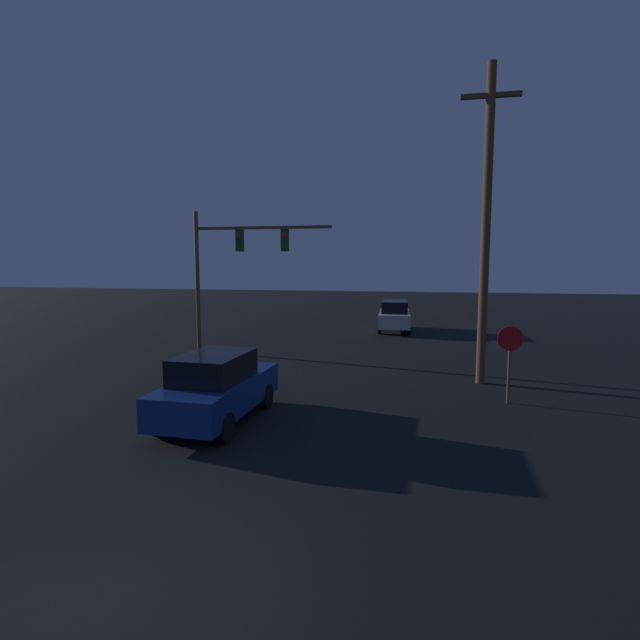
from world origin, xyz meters
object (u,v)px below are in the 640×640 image
object	(u,v)px
stop_sign	(510,350)
utility_pole	(486,222)
traffic_signal_mast	(232,258)
car_far	(394,316)
car_near	(217,387)

from	to	relation	value
stop_sign	utility_pole	distance (m)	4.23
utility_pole	traffic_signal_mast	bearing A→B (deg)	160.01
car_far	stop_sign	distance (m)	14.30
traffic_signal_mast	utility_pole	xyz separation A→B (m)	(9.68, -3.52, 1.03)
traffic_signal_mast	stop_sign	distance (m)	11.95
utility_pole	car_far	bearing A→B (deg)	106.26
car_near	car_far	bearing A→B (deg)	80.91
car_far	utility_pole	world-z (taller)	utility_pole
car_far	stop_sign	size ratio (longest dim) A/B	2.04
traffic_signal_mast	stop_sign	bearing A→B (deg)	-29.48
car_near	traffic_signal_mast	size ratio (longest dim) A/B	0.73
car_near	car_far	size ratio (longest dim) A/B	0.99
stop_sign	utility_pole	world-z (taller)	utility_pole
car_near	stop_sign	distance (m)	7.77
utility_pole	car_near	bearing A→B (deg)	-141.39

